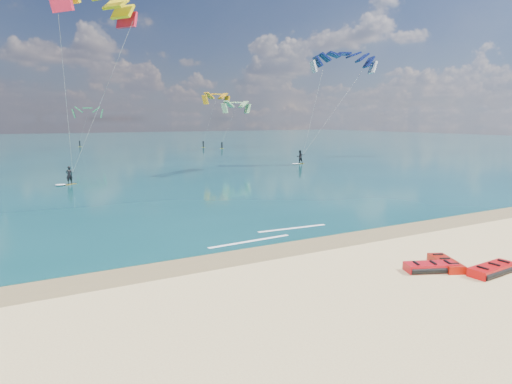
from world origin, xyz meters
TOP-DOWN VIEW (x-y plane):
  - ground at (0.00, 40.00)m, footprint 320.00×320.00m
  - wet_sand_strip at (0.00, 3.00)m, footprint 320.00×2.40m
  - sea at (0.00, 104.00)m, footprint 320.00×200.00m
  - packed_kite_left at (6.27, -4.29)m, footprint 2.71×1.36m
  - packed_kite_mid at (4.27, -2.82)m, footprint 2.61×1.98m
  - packed_kite_right at (5.30, -2.77)m, footprint 1.94×2.52m
  - kitesurfer_main at (-4.33, 28.93)m, footprint 9.03×9.43m
  - kitesurfer_far at (28.55, 36.28)m, footprint 12.50×6.46m
  - shoreline_foam at (1.51, 5.62)m, footprint 8.20×1.83m
  - distant_kites at (-5.71, 79.21)m, footprint 79.93×36.56m

SIDE VIEW (x-z plane):
  - ground at x=0.00m, z-range 0.00..0.00m
  - packed_kite_left at x=6.27m, z-range -0.21..0.21m
  - packed_kite_mid at x=4.27m, z-range -0.21..0.21m
  - packed_kite_right at x=5.30m, z-range -0.20..0.20m
  - wet_sand_strip at x=0.00m, z-range 0.00..0.01m
  - sea at x=0.00m, z-range 0.00..0.04m
  - shoreline_foam at x=1.51m, z-range 0.04..0.05m
  - distant_kites at x=-5.71m, z-range -1.07..12.62m
  - kitesurfer_far at x=28.55m, z-range 0.50..17.48m
  - kitesurfer_main at x=-4.33m, z-range 0.30..18.70m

